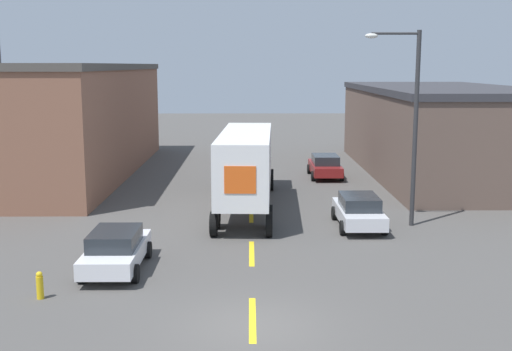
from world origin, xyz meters
The scene contains 10 objects.
ground_plane centered at (0.00, 0.00, 0.00)m, with size 160.00×160.00×0.00m, color #4C4947.
road_centerline centered at (0.00, 7.02, 0.00)m, with size 0.20×16.40×0.01m.
warehouse_left centered at (-14.87, 25.72, 3.65)m, with size 14.08×25.18×7.30m.
warehouse_right centered at (12.68, 25.52, 2.92)m, with size 9.71×22.57×5.83m.
semi_truck centered at (-0.20, 15.21, 2.42)m, with size 3.15×13.28×4.02m.
parked_car_left_near centered at (-4.82, 5.01, 0.77)m, with size 2.03×4.49×1.47m.
parked_car_right_mid centered at (4.82, 11.05, 0.77)m, with size 2.03×4.49×1.47m.
parked_car_right_far centered at (4.82, 24.04, 0.77)m, with size 2.03×4.49×1.47m.
street_lamp centered at (7.03, 11.33, 5.00)m, with size 2.46×0.32×8.70m.
fire_hydrant centered at (-6.62, 2.18, 0.44)m, with size 0.22×0.22×0.89m.
Camera 1 is at (-0.07, -16.97, 7.20)m, focal length 45.00 mm.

